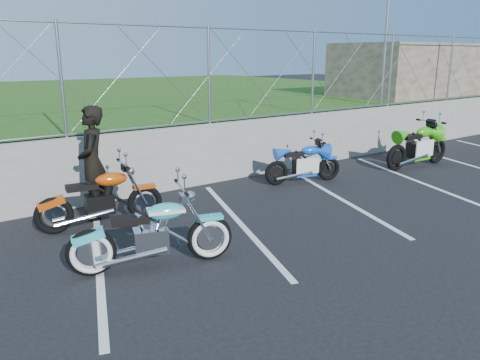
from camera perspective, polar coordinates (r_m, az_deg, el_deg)
ground at (r=7.12m, az=4.69°, el=-7.51°), size 90.00×90.00×0.00m
retaining_wall at (r=9.73m, az=-8.64°, el=2.57°), size 30.00×0.22×1.30m
grass_field at (r=19.09m, az=-22.64°, el=7.68°), size 30.00×20.00×1.30m
stone_building at (r=18.13m, az=19.51°, el=12.57°), size 5.00×3.00×1.80m
chain_link_fence at (r=9.52m, az=-9.04°, el=12.32°), size 28.00×0.03×2.00m
sign_pole at (r=14.52m, az=17.23°, el=14.71°), size 0.08×0.08×3.00m
parking_lines at (r=8.57m, az=6.52°, el=-3.58°), size 18.29×4.31×0.01m
cruiser_turquoise at (r=6.24m, az=-10.40°, el=-6.76°), size 2.10×0.82×1.08m
naked_orange at (r=7.90m, az=-16.43°, el=-2.42°), size 2.04×0.69×1.02m
sportbike_green at (r=12.47m, az=20.93°, el=3.71°), size 2.18×0.78×1.13m
sportbike_blue at (r=10.29m, az=7.84°, el=1.86°), size 1.74×0.71×0.93m
person_standing at (r=8.22m, az=-17.52°, el=1.96°), size 0.70×0.83×1.92m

